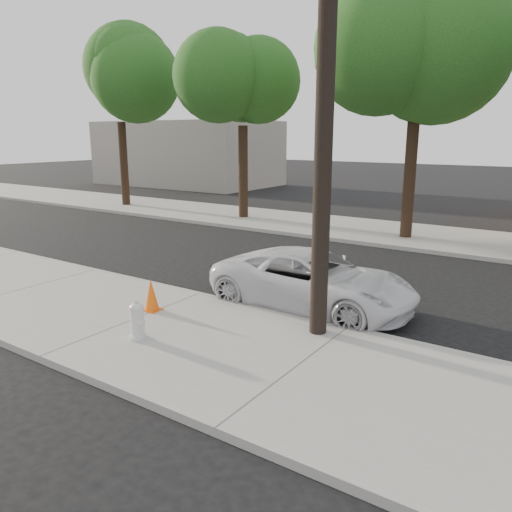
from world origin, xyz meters
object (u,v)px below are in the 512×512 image
(police_cruiser, at_px, (313,280))
(traffic_cone, at_px, (151,295))
(utility_pole, at_px, (325,95))
(fire_hydrant, at_px, (137,321))

(police_cruiser, relative_size, traffic_cone, 6.71)
(utility_pole, distance_m, traffic_cone, 5.67)
(police_cruiser, height_order, traffic_cone, police_cruiser)
(police_cruiser, bearing_deg, fire_hydrant, 155.25)
(police_cruiser, xyz_separation_m, traffic_cone, (-2.73, -2.54, -0.18))
(fire_hydrant, bearing_deg, utility_pole, 47.77)
(utility_pole, xyz_separation_m, fire_hydrant, (-2.74, -2.25, -4.20))
(police_cruiser, xyz_separation_m, fire_hydrant, (-1.79, -3.84, -0.18))
(traffic_cone, bearing_deg, fire_hydrant, -53.85)
(fire_hydrant, relative_size, traffic_cone, 1.00)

